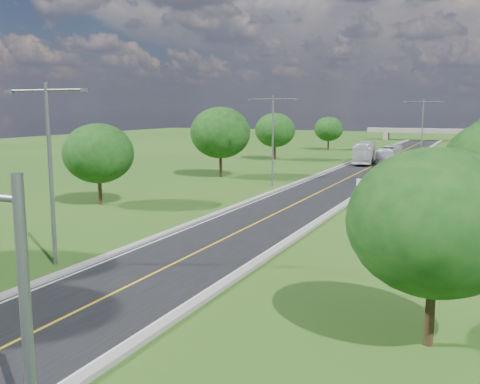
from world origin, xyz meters
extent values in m
plane|color=#235016|center=(0.00, 60.00, 0.00)|extent=(260.00, 260.00, 0.00)
cube|color=black|center=(0.00, 66.00, 0.03)|extent=(8.00, 150.00, 0.06)
cube|color=gray|center=(-4.25, 66.00, 0.11)|extent=(0.50, 150.00, 0.22)
cube|color=gray|center=(4.25, 66.00, 0.11)|extent=(0.50, 150.00, 0.22)
cylinder|color=slate|center=(5.80, -1.00, 3.60)|extent=(0.28, 0.28, 7.20)
cylinder|color=slate|center=(5.20, 38.00, 1.20)|extent=(0.08, 0.08, 2.40)
cube|color=white|center=(5.20, 37.97, 2.00)|extent=(0.55, 0.04, 0.70)
cube|color=gray|center=(-10.00, 140.00, 1.00)|extent=(1.20, 3.00, 2.00)
cube|color=gray|center=(10.00, 140.00, 1.00)|extent=(1.20, 3.00, 2.00)
cube|color=gray|center=(0.00, 140.00, 2.60)|extent=(30.00, 3.00, 1.20)
cylinder|color=slate|center=(-6.00, 12.00, 5.00)|extent=(0.22, 0.22, 10.00)
cylinder|color=slate|center=(-7.40, 12.00, 9.60)|extent=(2.80, 0.12, 0.12)
cylinder|color=slate|center=(-4.60, 12.00, 9.60)|extent=(2.80, 0.12, 0.12)
cube|color=slate|center=(-8.70, 12.00, 9.55)|extent=(0.50, 0.25, 0.18)
cube|color=slate|center=(-3.30, 12.00, 9.55)|extent=(0.50, 0.25, 0.18)
cylinder|color=slate|center=(-6.00, 45.00, 5.00)|extent=(0.22, 0.22, 10.00)
cylinder|color=slate|center=(-7.40, 45.00, 9.60)|extent=(2.80, 0.12, 0.12)
cylinder|color=slate|center=(-4.60, 45.00, 9.60)|extent=(2.80, 0.12, 0.12)
cube|color=slate|center=(-8.70, 45.00, 9.55)|extent=(0.50, 0.25, 0.18)
cube|color=slate|center=(-3.30, 45.00, 9.55)|extent=(0.50, 0.25, 0.18)
cylinder|color=slate|center=(6.00, 78.00, 5.00)|extent=(0.22, 0.22, 10.00)
cylinder|color=slate|center=(4.60, 78.00, 9.60)|extent=(2.80, 0.12, 0.12)
cylinder|color=slate|center=(7.40, 78.00, 9.60)|extent=(2.80, 0.12, 0.12)
cube|color=slate|center=(3.30, 78.00, 9.55)|extent=(0.50, 0.25, 0.18)
cube|color=slate|center=(8.70, 78.00, 9.55)|extent=(0.50, 0.25, 0.18)
cylinder|color=black|center=(-16.00, 28.00, 1.35)|extent=(0.36, 0.36, 2.70)
ellipsoid|color=#103C10|center=(-16.00, 28.00, 4.65)|extent=(6.30, 6.30, 5.36)
cylinder|color=black|center=(-15.00, 50.00, 1.62)|extent=(0.36, 0.36, 3.24)
ellipsoid|color=#103C10|center=(-15.00, 50.00, 5.58)|extent=(7.56, 7.56, 6.43)
cylinder|color=black|center=(-17.00, 74.00, 1.44)|extent=(0.36, 0.36, 2.88)
ellipsoid|color=#103C10|center=(-17.00, 74.00, 4.96)|extent=(6.72, 6.72, 5.71)
cylinder|color=black|center=(-14.50, 98.00, 1.26)|extent=(0.36, 0.36, 2.52)
ellipsoid|color=#103C10|center=(-14.50, 98.00, 4.34)|extent=(5.88, 5.88, 5.00)
cylinder|color=black|center=(14.00, 10.00, 1.35)|extent=(0.36, 0.36, 2.70)
ellipsoid|color=#103C10|center=(14.00, 10.00, 4.65)|extent=(6.30, 6.30, 5.36)
cylinder|color=black|center=(15.00, 52.00, 1.26)|extent=(0.36, 0.36, 2.52)
imported|color=silver|center=(1.90, 74.27, 1.46)|extent=(2.38, 10.08, 2.81)
imported|color=silver|center=(-1.99, 74.05, 1.70)|extent=(4.32, 12.03, 3.28)
camera|label=1|loc=(15.54, -9.83, 8.68)|focal=40.00mm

